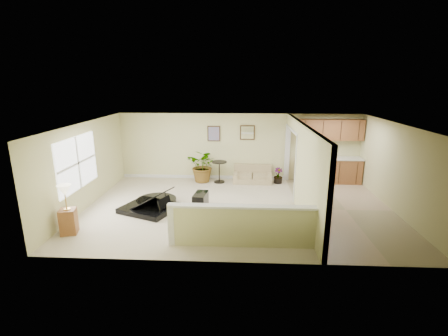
# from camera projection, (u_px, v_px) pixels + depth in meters

# --- Properties ---
(floor) EXTENTS (9.00, 9.00, 0.00)m
(floor) POSITION_uv_depth(u_px,v_px,m) (238.00, 208.00, 9.64)
(floor) COLOR #B9AE90
(floor) RESTS_ON ground
(back_wall) EXTENTS (9.00, 0.04, 2.50)m
(back_wall) POSITION_uv_depth(u_px,v_px,m) (239.00, 147.00, 12.21)
(back_wall) COLOR #CBC88A
(back_wall) RESTS_ON floor
(front_wall) EXTENTS (9.00, 0.04, 2.50)m
(front_wall) POSITION_uv_depth(u_px,v_px,m) (237.00, 206.00, 6.42)
(front_wall) COLOR #CBC88A
(front_wall) RESTS_ON floor
(left_wall) EXTENTS (0.04, 6.00, 2.50)m
(left_wall) POSITION_uv_depth(u_px,v_px,m) (86.00, 165.00, 9.54)
(left_wall) COLOR #CBC88A
(left_wall) RESTS_ON floor
(right_wall) EXTENTS (0.04, 6.00, 2.50)m
(right_wall) POSITION_uv_depth(u_px,v_px,m) (399.00, 169.00, 9.09)
(right_wall) COLOR #CBC88A
(right_wall) RESTS_ON floor
(ceiling) EXTENTS (9.00, 6.00, 0.04)m
(ceiling) POSITION_uv_depth(u_px,v_px,m) (239.00, 124.00, 8.99)
(ceiling) COLOR white
(ceiling) RESTS_ON back_wall
(kitchen_vinyl) EXTENTS (2.70, 6.00, 0.01)m
(kitchen_vinyl) POSITION_uv_depth(u_px,v_px,m) (346.00, 210.00, 9.49)
(kitchen_vinyl) COLOR tan
(kitchen_vinyl) RESTS_ON floor
(interior_partition) EXTENTS (0.18, 5.99, 2.50)m
(interior_partition) POSITION_uv_depth(u_px,v_px,m) (300.00, 167.00, 9.48)
(interior_partition) COLOR #CBC88A
(interior_partition) RESTS_ON floor
(pony_half_wall) EXTENTS (3.42, 0.22, 1.00)m
(pony_half_wall) POSITION_uv_depth(u_px,v_px,m) (241.00, 225.00, 7.29)
(pony_half_wall) COLOR #CBC88A
(pony_half_wall) RESTS_ON floor
(left_window) EXTENTS (0.05, 2.15, 1.45)m
(left_window) POSITION_uv_depth(u_px,v_px,m) (77.00, 163.00, 9.00)
(left_window) COLOR white
(left_window) RESTS_ON left_wall
(wall_art_left) EXTENTS (0.48, 0.04, 0.58)m
(wall_art_left) POSITION_uv_depth(u_px,v_px,m) (214.00, 134.00, 12.10)
(wall_art_left) COLOR #3D2B16
(wall_art_left) RESTS_ON back_wall
(wall_mirror) EXTENTS (0.55, 0.04, 0.55)m
(wall_mirror) POSITION_uv_depth(u_px,v_px,m) (247.00, 133.00, 12.02)
(wall_mirror) COLOR #3D2B16
(wall_mirror) RESTS_ON back_wall
(kitchen_cabinets) EXTENTS (2.36, 0.65, 2.33)m
(kitchen_cabinets) POSITION_uv_depth(u_px,v_px,m) (326.00, 159.00, 11.89)
(kitchen_cabinets) COLOR #985F31
(kitchen_cabinets) RESTS_ON floor
(piano) EXTENTS (2.02, 1.99, 1.35)m
(piano) POSITION_uv_depth(u_px,v_px,m) (148.00, 191.00, 9.44)
(piano) COLOR black
(piano) RESTS_ON floor
(piano_bench) EXTENTS (0.43, 0.72, 0.46)m
(piano_bench) POSITION_uv_depth(u_px,v_px,m) (201.00, 201.00, 9.58)
(piano_bench) COLOR black
(piano_bench) RESTS_ON floor
(loveseat) EXTENTS (1.45, 0.87, 0.81)m
(loveseat) POSITION_uv_depth(u_px,v_px,m) (252.00, 174.00, 12.09)
(loveseat) COLOR tan
(loveseat) RESTS_ON floor
(accent_table) EXTENTS (0.55, 0.55, 0.79)m
(accent_table) POSITION_uv_depth(u_px,v_px,m) (219.00, 169.00, 11.95)
(accent_table) COLOR black
(accent_table) RESTS_ON floor
(palm_plant) EXTENTS (1.40, 1.32, 1.24)m
(palm_plant) POSITION_uv_depth(u_px,v_px,m) (204.00, 166.00, 12.00)
(palm_plant) COLOR black
(palm_plant) RESTS_ON floor
(small_plant) EXTENTS (0.37, 0.37, 0.58)m
(small_plant) POSITION_uv_depth(u_px,v_px,m) (278.00, 177.00, 11.93)
(small_plant) COLOR black
(small_plant) RESTS_ON floor
(lamp_stand) EXTENTS (0.45, 0.45, 1.26)m
(lamp_stand) POSITION_uv_depth(u_px,v_px,m) (67.00, 213.00, 7.90)
(lamp_stand) COLOR #985F31
(lamp_stand) RESTS_ON floor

